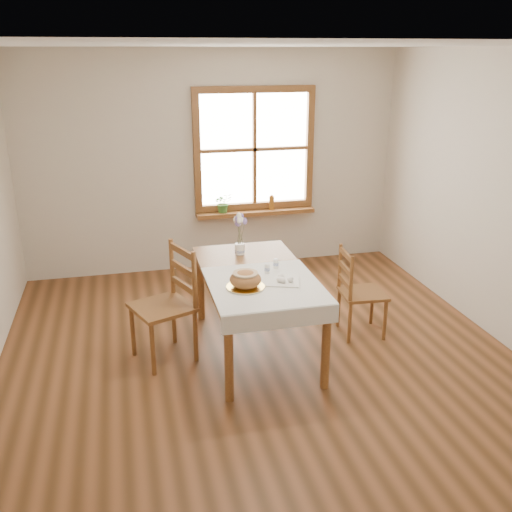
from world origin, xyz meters
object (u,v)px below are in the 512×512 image
(bread_plate, at_px, (246,287))
(chair_right, at_px, (363,292))
(dining_table, at_px, (256,281))
(flower_vase, at_px, (240,250))
(chair_left, at_px, (162,306))

(bread_plate, bearing_deg, chair_right, 18.68)
(dining_table, bearing_deg, chair_right, 3.84)
(bread_plate, bearing_deg, flower_vase, 81.16)
(dining_table, distance_m, bread_plate, 0.39)
(bread_plate, relative_size, flower_vase, 2.96)
(chair_right, relative_size, flower_vase, 8.44)
(chair_left, distance_m, flower_vase, 0.94)
(flower_vase, bearing_deg, bread_plate, -98.84)
(chair_left, bearing_deg, chair_right, 69.46)
(chair_right, relative_size, bread_plate, 2.85)
(chair_left, height_order, bread_plate, chair_left)
(bread_plate, bearing_deg, dining_table, 63.64)
(bread_plate, distance_m, flower_vase, 0.82)
(chair_right, bearing_deg, dining_table, 97.96)
(flower_vase, bearing_deg, chair_right, -20.14)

